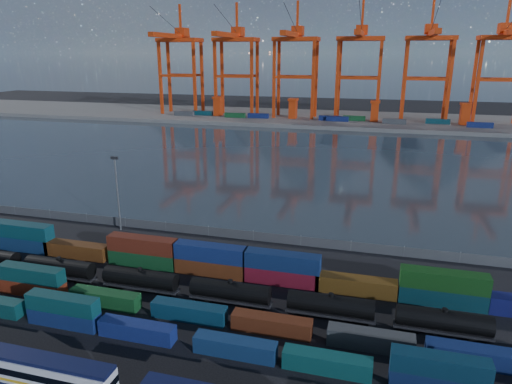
# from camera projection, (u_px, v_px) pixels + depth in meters

# --- Properties ---
(ground) EXTENTS (700.00, 700.00, 0.00)m
(ground) POSITION_uv_depth(u_px,v_px,m) (204.00, 310.00, 69.49)
(ground) COLOR black
(ground) RESTS_ON ground
(harbor_water) EXTENTS (700.00, 700.00, 0.00)m
(harbor_water) POSITION_uv_depth(u_px,v_px,m) (310.00, 160.00, 166.32)
(harbor_water) COLOR #29333B
(harbor_water) RESTS_ON ground
(far_quay) EXTENTS (700.00, 70.00, 2.00)m
(far_quay) POSITION_uv_depth(u_px,v_px,m) (339.00, 119.00, 262.87)
(far_quay) COLOR #514F4C
(far_quay) RESTS_ON ground
(container_row_south) EXTENTS (126.59, 2.21, 4.72)m
(container_row_south) POSITION_uv_depth(u_px,v_px,m) (241.00, 345.00, 58.48)
(container_row_south) COLOR #44464A
(container_row_south) RESTS_ON ground
(container_row_mid) EXTENTS (139.78, 2.30, 4.90)m
(container_row_mid) POSITION_uv_depth(u_px,v_px,m) (170.00, 307.00, 67.51)
(container_row_mid) COLOR #434749
(container_row_mid) RESTS_ON ground
(container_row_north) EXTENTS (130.45, 2.63, 5.61)m
(container_row_north) POSITION_uv_depth(u_px,v_px,m) (231.00, 265.00, 79.08)
(container_row_north) COLOR navy
(container_row_north) RESTS_ON ground
(tanker_string) EXTENTS (121.59, 2.81, 4.02)m
(tanker_string) POSITION_uv_depth(u_px,v_px,m) (99.00, 273.00, 76.68)
(tanker_string) COLOR black
(tanker_string) RESTS_ON ground
(waterfront_fence) EXTENTS (160.12, 0.12, 2.20)m
(waterfront_fence) POSITION_uv_depth(u_px,v_px,m) (253.00, 236.00, 95.02)
(waterfront_fence) COLOR #595B5E
(waterfront_fence) RESTS_ON ground
(yard_light_mast) EXTENTS (1.60, 0.40, 16.60)m
(yard_light_mast) POSITION_uv_depth(u_px,v_px,m) (117.00, 190.00, 98.37)
(yard_light_mast) COLOR slate
(yard_light_mast) RESTS_ON ground
(gantry_cranes) EXTENTS (199.96, 47.93, 64.90)m
(gantry_cranes) POSITION_uv_depth(u_px,v_px,m) (327.00, 49.00, 247.25)
(gantry_cranes) COLOR red
(gantry_cranes) RESTS_ON ground
(quay_containers) EXTENTS (172.58, 10.99, 2.60)m
(quay_containers) POSITION_uv_depth(u_px,v_px,m) (316.00, 118.00, 251.58)
(quay_containers) COLOR navy
(quay_containers) RESTS_ON far_quay
(straddle_carriers) EXTENTS (140.00, 7.00, 11.10)m
(straddle_carriers) POSITION_uv_depth(u_px,v_px,m) (333.00, 109.00, 252.29)
(straddle_carriers) COLOR red
(straddle_carriers) RESTS_ON far_quay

